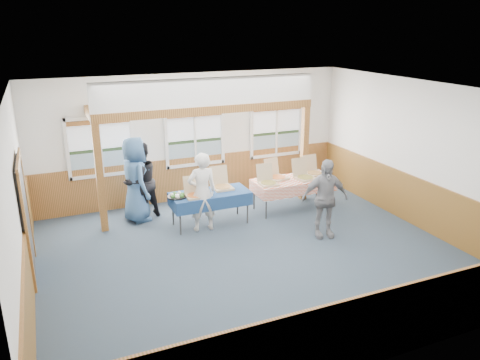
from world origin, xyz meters
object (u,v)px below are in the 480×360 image
object	(u,v)px
woman_white	(202,192)
person_grey	(325,198)
woman_black	(141,181)
table_right	(294,181)
man_blue	(135,180)
table_left	(210,195)

from	to	relation	value
woman_white	person_grey	world-z (taller)	woman_white
person_grey	woman_white	bearing A→B (deg)	163.22
woman_black	table_right	bearing A→B (deg)	140.78
table_right	person_grey	size ratio (longest dim) A/B	1.18
man_blue	person_grey	size ratio (longest dim) A/B	1.15
table_right	man_blue	world-z (taller)	man_blue
table_left	table_right	bearing A→B (deg)	17.96
table_left	woman_white	bearing A→B (deg)	-124.45
table_right	woman_black	distance (m)	3.62
man_blue	woman_white	bearing A→B (deg)	-141.07
woman_white	man_blue	world-z (taller)	man_blue
table_left	woman_black	xyz separation A→B (m)	(-1.34, 0.95, 0.21)
table_left	woman_black	world-z (taller)	woman_black
man_blue	person_grey	xyz separation A→B (m)	(3.46, -2.42, -0.13)
person_grey	woman_black	bearing A→B (deg)	156.89
woman_black	person_grey	bearing A→B (deg)	117.65
table_right	person_grey	bearing A→B (deg)	-93.65
table_left	woman_black	size ratio (longest dim) A/B	1.05
table_left	person_grey	size ratio (longest dim) A/B	1.11
table_left	man_blue	size ratio (longest dim) A/B	0.97
woman_black	man_blue	xyz separation A→B (m)	(-0.12, -0.06, 0.08)
table_right	woman_white	size ratio (longest dim) A/B	1.14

